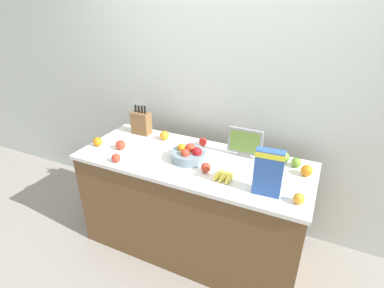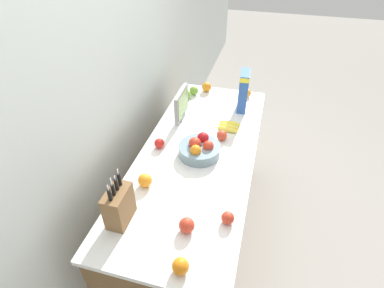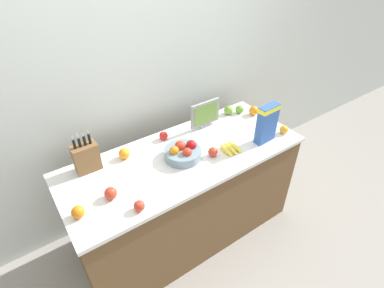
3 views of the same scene
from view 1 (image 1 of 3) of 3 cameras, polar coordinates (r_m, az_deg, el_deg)
name	(u,v)px [view 1 (image 1 of 3)]	position (r m, az deg, el deg)	size (l,w,h in m)	color
ground_plane	(192,244)	(2.84, 0.07, -18.51)	(14.00, 14.00, 0.00)	gray
wall_back	(221,87)	(2.65, 5.58, 10.77)	(9.00, 0.06, 2.60)	silver
counter	(192,205)	(2.55, 0.08, -11.51)	(1.82, 0.73, 0.87)	brown
knife_block	(141,123)	(2.75, -9.64, 4.02)	(0.17, 0.10, 0.31)	brown
small_monitor	(245,142)	(2.33, 10.04, 0.36)	(0.27, 0.03, 0.24)	gray
cereal_box	(269,171)	(1.90, 14.37, -4.97)	(0.18, 0.08, 0.31)	#2D56A8
fruit_bowl	(189,154)	(2.29, -0.61, -1.97)	(0.27, 0.27, 0.12)	gray
banana_bunch	(224,176)	(2.08, 6.12, -6.08)	(0.13, 0.16, 0.04)	yellow
apple_leftmost	(203,142)	(2.51, 2.09, 0.45)	(0.07, 0.07, 0.07)	red
apple_front	(206,168)	(2.14, 2.65, -4.51)	(0.07, 0.07, 0.07)	red
apple_middle	(116,158)	(2.34, -14.28, -2.58)	(0.07, 0.07, 0.07)	red
apple_rightmost	(121,145)	(2.52, -13.46, -0.15)	(0.08, 0.08, 0.08)	red
apple_rear	(284,157)	(2.37, 17.16, -2.40)	(0.08, 0.08, 0.08)	#6B9E33
apple_near_bananas	(296,163)	(2.32, 19.24, -3.37)	(0.07, 0.07, 0.07)	#6B9E33
orange_front_left	(299,199)	(1.94, 19.67, -9.78)	(0.07, 0.07, 0.07)	orange
orange_front_right	(98,142)	(2.63, -17.53, 0.44)	(0.08, 0.08, 0.08)	orange
orange_mid_left	(307,171)	(2.24, 21.01, -4.76)	(0.08, 0.08, 0.08)	orange
orange_near_bowl	(164,135)	(2.62, -5.28, 1.65)	(0.08, 0.08, 0.08)	orange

